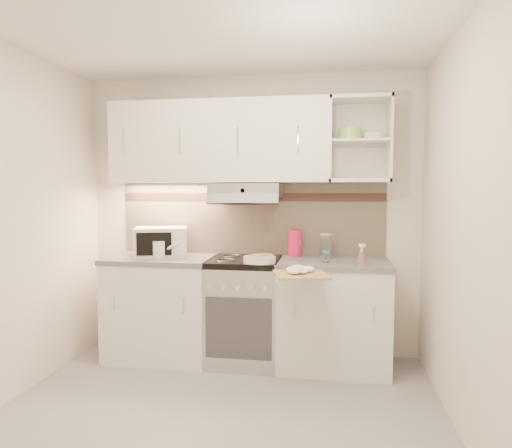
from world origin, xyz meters
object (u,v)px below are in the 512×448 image
object	(u,v)px
glass_jar	(326,245)
spray_bottle	(362,257)
microwave	(161,242)
cutting_board	(301,275)
watering_can	(160,248)
plate_stack	(260,259)
electric_range	(245,310)
pink_pitcher	(295,243)

from	to	relation	value
glass_jar	spray_bottle	size ratio (longest dim) A/B	1.20
microwave	spray_bottle	size ratio (longest dim) A/B	2.86
spray_bottle	glass_jar	bearing A→B (deg)	102.85
cutting_board	microwave	bearing A→B (deg)	143.03
watering_can	plate_stack	xyz separation A→B (m)	(0.88, -0.10, -0.06)
microwave	plate_stack	distance (m)	0.95
microwave	watering_can	xyz separation A→B (m)	(0.04, -0.12, -0.04)
electric_range	microwave	world-z (taller)	microwave
microwave	cutting_board	size ratio (longest dim) A/B	1.41
microwave	glass_jar	distance (m)	1.45
electric_range	plate_stack	bearing A→B (deg)	-49.38
watering_can	spray_bottle	bearing A→B (deg)	4.06
plate_stack	cutting_board	world-z (taller)	plate_stack
electric_range	plate_stack	xyz separation A→B (m)	(0.15, -0.18, 0.47)
electric_range	watering_can	size ratio (longest dim) A/B	3.27
microwave	cutting_board	bearing A→B (deg)	-40.20
pink_pitcher	glass_jar	size ratio (longest dim) A/B	1.06
cutting_board	spray_bottle	bearing A→B (deg)	18.45
electric_range	plate_stack	distance (m)	0.53
glass_jar	cutting_board	size ratio (longest dim) A/B	0.59
microwave	spray_bottle	world-z (taller)	microwave
glass_jar	microwave	bearing A→B (deg)	-175.97
glass_jar	spray_bottle	world-z (taller)	glass_jar
plate_stack	pink_pitcher	bearing A→B (deg)	55.84
cutting_board	plate_stack	bearing A→B (deg)	123.67
glass_jar	plate_stack	bearing A→B (deg)	-148.88
electric_range	pink_pitcher	bearing A→B (deg)	25.86
electric_range	pink_pitcher	xyz separation A→B (m)	(0.41, 0.20, 0.57)
pink_pitcher	cutting_board	xyz separation A→B (m)	(0.10, -0.70, -0.15)
electric_range	spray_bottle	bearing A→B (deg)	-12.92
plate_stack	glass_jar	distance (m)	0.62
electric_range	glass_jar	size ratio (longest dim) A/B	4.08
microwave	cutting_board	distance (m)	1.39
microwave	glass_jar	world-z (taller)	microwave
plate_stack	microwave	bearing A→B (deg)	166.67
plate_stack	cutting_board	xyz separation A→B (m)	(0.35, -0.32, -0.05)
watering_can	electric_range	bearing A→B (deg)	15.17
electric_range	microwave	xyz separation A→B (m)	(-0.76, 0.04, 0.58)
plate_stack	pink_pitcher	size ratio (longest dim) A/B	1.11
watering_can	pink_pitcher	world-z (taller)	same
glass_jar	cutting_board	bearing A→B (deg)	-105.04
pink_pitcher	cutting_board	size ratio (longest dim) A/B	0.62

